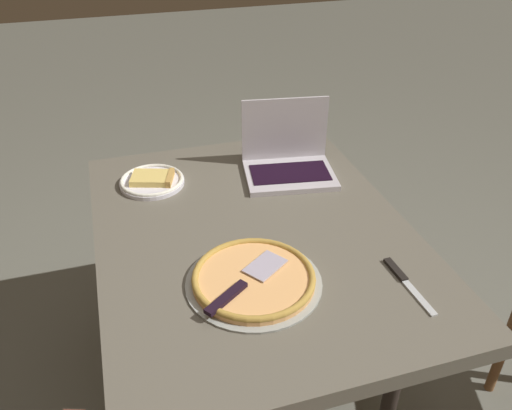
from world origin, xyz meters
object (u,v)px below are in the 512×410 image
object	(u,v)px
dining_table	(254,248)
laptop	(288,159)
pizza_tray	(254,279)
pizza_plate	(152,181)
table_knife	(404,280)

from	to	relation	value
dining_table	laptop	size ratio (longest dim) A/B	3.51
dining_table	pizza_tray	bearing A→B (deg)	-17.20
pizza_plate	laptop	bearing A→B (deg)	83.53
pizza_tray	table_knife	distance (m)	0.39
dining_table	pizza_plate	distance (m)	0.44
laptop	pizza_plate	distance (m)	0.47
pizza_plate	pizza_tray	bearing A→B (deg)	17.62
table_knife	pizza_tray	bearing A→B (deg)	-105.57
pizza_tray	laptop	bearing A→B (deg)	151.78
dining_table	pizza_plate	bearing A→B (deg)	-144.59
pizza_plate	table_knife	world-z (taller)	pizza_plate
table_knife	pizza_plate	bearing A→B (deg)	-140.67
pizza_plate	pizza_tray	size ratio (longest dim) A/B	0.62
pizza_plate	pizza_tray	world-z (taller)	pizza_plate
pizza_plate	pizza_tray	xyz separation A→B (m)	(0.57, 0.18, 0.00)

